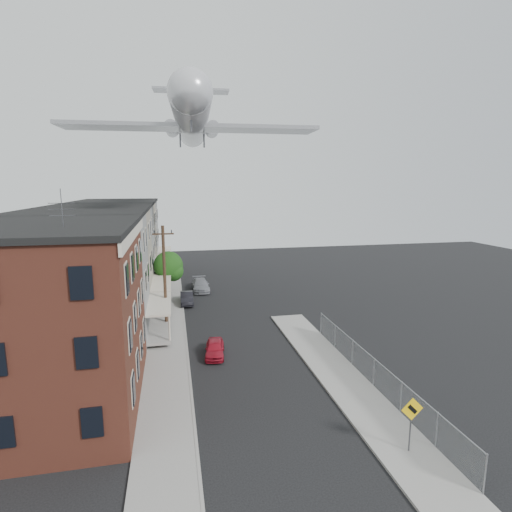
# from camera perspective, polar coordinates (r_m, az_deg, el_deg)

# --- Properties ---
(ground) EXTENTS (120.00, 120.00, 0.00)m
(ground) POSITION_cam_1_polar(r_m,az_deg,el_deg) (20.65, 4.44, -26.52)
(ground) COLOR black
(ground) RESTS_ON ground
(sidewalk_left) EXTENTS (3.00, 62.00, 0.12)m
(sidewalk_left) POSITION_cam_1_polar(r_m,az_deg,el_deg) (41.72, -12.41, -7.22)
(sidewalk_left) COLOR gray
(sidewalk_left) RESTS_ON ground
(sidewalk_right) EXTENTS (3.00, 26.00, 0.12)m
(sidewalk_right) POSITION_cam_1_polar(r_m,az_deg,el_deg) (27.10, 12.43, -17.02)
(sidewalk_right) COLOR gray
(sidewalk_right) RESTS_ON ground
(curb_left) EXTENTS (0.15, 62.00, 0.14)m
(curb_left) POSITION_cam_1_polar(r_m,az_deg,el_deg) (41.71, -10.41, -7.13)
(curb_left) COLOR gray
(curb_left) RESTS_ON ground
(curb_right) EXTENTS (0.15, 26.00, 0.14)m
(curb_right) POSITION_cam_1_polar(r_m,az_deg,el_deg) (26.58, 9.44, -17.46)
(curb_right) COLOR gray
(curb_right) RESTS_ON ground
(corner_building) EXTENTS (10.31, 12.30, 12.15)m
(corner_building) POSITION_cam_1_polar(r_m,az_deg,el_deg) (25.02, -28.29, -7.74)
(corner_building) COLOR #341410
(corner_building) RESTS_ON ground
(row_house_a) EXTENTS (11.98, 7.00, 10.30)m
(row_house_a) POSITION_cam_1_polar(r_m,az_deg,el_deg) (33.92, -23.80, -2.99)
(row_house_a) COLOR slate
(row_house_a) RESTS_ON ground
(row_house_b) EXTENTS (11.98, 7.00, 10.30)m
(row_house_b) POSITION_cam_1_polar(r_m,az_deg,el_deg) (40.66, -21.83, -0.80)
(row_house_b) COLOR gray
(row_house_b) RESTS_ON ground
(row_house_c) EXTENTS (11.98, 7.00, 10.30)m
(row_house_c) POSITION_cam_1_polar(r_m,az_deg,el_deg) (47.47, -20.42, 0.76)
(row_house_c) COLOR slate
(row_house_c) RESTS_ON ground
(row_house_d) EXTENTS (11.98, 7.00, 10.30)m
(row_house_d) POSITION_cam_1_polar(r_m,az_deg,el_deg) (54.33, -19.36, 1.93)
(row_house_d) COLOR gray
(row_house_d) RESTS_ON ground
(row_house_e) EXTENTS (11.98, 7.00, 10.30)m
(row_house_e) POSITION_cam_1_polar(r_m,az_deg,el_deg) (61.22, -18.54, 2.84)
(row_house_e) COLOR slate
(row_house_e) RESTS_ON ground
(chainlink_fence) EXTENTS (0.06, 18.06, 1.90)m
(chainlink_fence) POSITION_cam_1_polar(r_m,az_deg,el_deg) (26.51, 16.50, -15.60)
(chainlink_fence) COLOR gray
(chainlink_fence) RESTS_ON ground
(warning_sign) EXTENTS (1.10, 0.11, 2.80)m
(warning_sign) POSITION_cam_1_polar(r_m,az_deg,el_deg) (20.91, 21.33, -20.55)
(warning_sign) COLOR #515156
(warning_sign) RESTS_ON ground
(utility_pole) EXTENTS (1.80, 0.26, 9.00)m
(utility_pole) POSITION_cam_1_polar(r_m,az_deg,el_deg) (34.73, -12.92, -2.86)
(utility_pole) COLOR black
(utility_pole) RESTS_ON ground
(street_tree) EXTENTS (3.22, 3.20, 5.20)m
(street_tree) POSITION_cam_1_polar(r_m,az_deg,el_deg) (44.68, -12.25, -1.57)
(street_tree) COLOR black
(street_tree) RESTS_ON ground
(car_near) EXTENTS (1.79, 3.51, 1.15)m
(car_near) POSITION_cam_1_polar(r_m,az_deg,el_deg) (29.99, -5.92, -13.00)
(car_near) COLOR #AA1627
(car_near) RESTS_ON ground
(car_mid) EXTENTS (1.35, 3.76, 1.24)m
(car_mid) POSITION_cam_1_polar(r_m,az_deg,el_deg) (42.69, -9.87, -5.95)
(car_mid) COLOR black
(car_mid) RESTS_ON ground
(car_far) EXTENTS (1.94, 4.70, 1.36)m
(car_far) POSITION_cam_1_polar(r_m,az_deg,el_deg) (47.63, -7.93, -4.13)
(car_far) COLOR gray
(car_far) RESTS_ON ground
(airplane) EXTENTS (24.30, 27.75, 8.03)m
(airplane) POSITION_cam_1_polar(r_m,az_deg,el_deg) (42.83, -9.19, 18.65)
(airplane) COLOR #BDBCC1
(airplane) RESTS_ON ground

